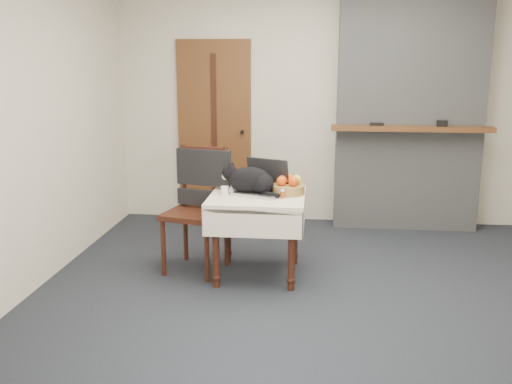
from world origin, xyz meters
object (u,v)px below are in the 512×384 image
laptop (263,185)px  chair (200,191)px  pill_bottle (283,194)px  side_table (258,208)px  door (215,131)px  cream_jar (225,191)px  cat (251,181)px  fruit_basket (288,186)px

laptop → chair: (-0.55, 0.09, -0.09)m
pill_bottle → side_table: bearing=154.8°
door → cream_jar: 1.85m
laptop → cream_jar: size_ratio=6.63×
cat → cream_jar: 0.23m
side_table → laptop: size_ratio=1.64×
side_table → cat: 0.23m
door → laptop: size_ratio=4.20×
laptop → pill_bottle: size_ratio=6.72×
side_table → chair: (-0.51, 0.15, 0.09)m
door → fruit_basket: 1.93m
laptop → chair: 0.57m
door → side_table: size_ratio=2.56×
door → laptop: (0.71, -1.69, -0.23)m
door → laptop: door is taller
side_table → pill_bottle: 0.28m
side_table → fruit_basket: 0.31m
door → cat: size_ratio=3.93×
pill_bottle → laptop: bearing=137.8°
cat → fruit_basket: bearing=18.0°
laptop → fruit_basket: size_ratio=1.74×
cream_jar → chair: 0.31m
door → chair: size_ratio=1.87×
cat → door: bearing=120.9°
side_table → cream_jar: (-0.27, -0.04, 0.15)m
door → fruit_basket: bearing=-61.3°
door → cat: (0.62, -1.72, -0.19)m
side_table → pill_bottle: bearing=-25.2°
side_table → cat: (-0.06, 0.03, 0.22)m
side_table → cream_jar: size_ratio=10.87×
laptop → pill_bottle: 0.24m
side_table → chair: bearing=163.4°
fruit_basket → chair: size_ratio=0.26×
fruit_basket → chair: chair is taller
laptop → cream_jar: 0.32m
cat → chair: chair is taller
laptop → cream_jar: laptop is taller
fruit_basket → cream_jar: bearing=-169.0°
fruit_basket → chair: bearing=173.3°
side_table → laptop: bearing=58.0°
door → pill_bottle: size_ratio=28.23×
door → chair: door is taller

